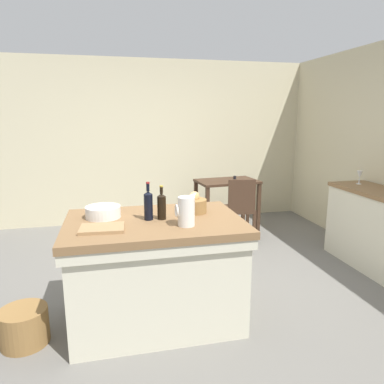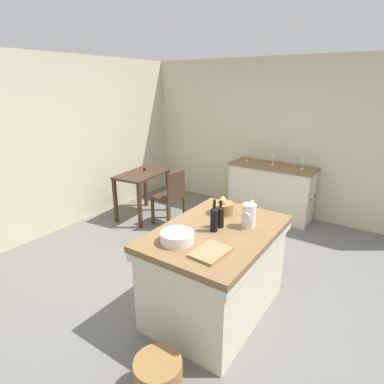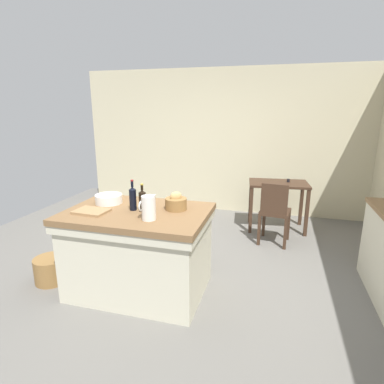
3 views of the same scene
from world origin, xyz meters
name	(u,v)px [view 3 (image 3 of 3)]	position (x,y,z in m)	size (l,w,h in m)	color
ground_plane	(182,274)	(0.00, 0.00, 0.00)	(6.76, 6.76, 0.00)	#66635E
wall_back	(223,142)	(0.00, 2.60, 1.30)	(5.32, 0.12, 2.60)	beige
island_table	(139,248)	(-0.34, -0.43, 0.48)	(1.43, 0.98, 0.89)	brown
writing_desk	(278,190)	(1.04, 1.80, 0.64)	(0.95, 0.65, 0.82)	#3D281C
wooden_chair	(275,211)	(1.01, 1.17, 0.50)	(0.45, 0.45, 0.91)	#3D281C
pitcher	(149,208)	(-0.12, -0.64, 1.01)	(0.17, 0.13, 0.27)	silver
wash_bowl	(109,199)	(-0.74, -0.27, 0.94)	(0.29, 0.29, 0.10)	silver
bread_basket	(176,203)	(0.03, -0.28, 0.96)	(0.22, 0.22, 0.19)	olive
cutting_board	(91,211)	(-0.75, -0.60, 0.90)	(0.32, 0.23, 0.02)	#99754C
wine_bottle_dark	(142,200)	(-0.27, -0.42, 1.01)	(0.07, 0.07, 0.28)	black
wine_bottle_amber	(133,198)	(-0.38, -0.42, 1.02)	(0.07, 0.07, 0.31)	black
wicker_hamper	(51,270)	(-1.37, -0.54, 0.14)	(0.36, 0.36, 0.28)	olive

